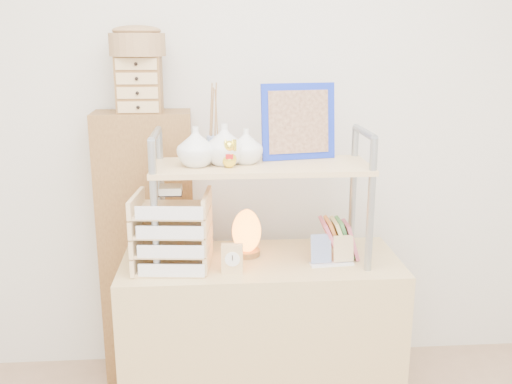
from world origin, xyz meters
The scene contains 10 objects.
room_shell centered at (0.00, 0.39, 1.69)m, with size 3.42×3.41×2.61m.
desk centered at (0.00, 1.20, 0.38)m, with size 1.20×0.50×0.75m, color tan.
cabinet centered at (-0.53, 1.57, 0.68)m, with size 0.45×0.24×1.35m, color brown.
hutch centered at (-0.04, 1.21, 1.19)m, with size 0.90×0.34×0.75m.
letter_tray centered at (-0.37, 1.14, 0.89)m, with size 0.31×0.30×0.35m.
salt_lamp centered at (-0.06, 1.25, 0.86)m, with size 0.14×0.13×0.21m.
desk_clock centered at (-0.13, 1.06, 0.81)m, with size 0.09×0.05×0.12m.
postcard_stand centered at (0.29, 1.12, 0.79)m, with size 0.19×0.07×0.13m.
drawer_chest centered at (-0.53, 1.55, 1.48)m, with size 0.20×0.16×0.25m.
woven_basket centered at (-0.53, 1.55, 1.65)m, with size 0.25×0.25×0.10m, color brown.
Camera 1 is at (-0.19, -1.10, 1.66)m, focal length 40.00 mm.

